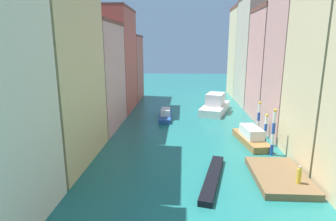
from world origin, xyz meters
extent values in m
plane|color=#1E6B66|center=(0.00, 24.50, 0.00)|extent=(154.00, 154.00, 0.00)
cube|color=#DBB77A|center=(-13.52, 12.45, 8.92)|extent=(6.98, 11.86, 17.84)
cube|color=tan|center=(-13.52, 24.22, 7.07)|extent=(6.98, 11.09, 14.13)
cube|color=brown|center=(-13.52, 24.22, 14.36)|extent=(7.12, 11.31, 0.46)
cube|color=#B25147|center=(-13.52, 35.40, 8.62)|extent=(6.98, 10.78, 17.25)
cube|color=brown|center=(-13.52, 35.40, 17.45)|extent=(7.12, 10.99, 0.41)
cube|color=#B25147|center=(-13.52, 45.37, 6.52)|extent=(6.98, 8.57, 13.05)
cube|color=brown|center=(-13.52, 45.37, 13.27)|extent=(7.12, 8.74, 0.44)
cube|color=tan|center=(13.52, 21.87, 9.64)|extent=(6.98, 7.75, 19.28)
cube|color=tan|center=(13.52, 30.88, 8.24)|extent=(6.98, 9.42, 16.48)
cube|color=brown|center=(13.52, 30.88, 16.78)|extent=(7.12, 9.61, 0.60)
cube|color=#BCB299|center=(13.52, 41.50, 9.91)|extent=(6.98, 10.93, 19.81)
cube|color=beige|center=(13.52, 52.08, 9.60)|extent=(6.98, 9.87, 19.20)
cube|color=brown|center=(13.52, 52.08, 19.57)|extent=(7.12, 10.07, 0.74)
cube|color=brown|center=(7.53, 9.36, 0.29)|extent=(4.39, 7.09, 0.59)
cylinder|color=gold|center=(8.44, 7.61, 1.21)|extent=(0.36, 0.36, 1.25)
sphere|color=tan|center=(8.44, 7.61, 1.97)|extent=(0.26, 0.26, 0.26)
cylinder|color=#1E479E|center=(8.56, 14.90, 0.59)|extent=(0.34, 0.34, 1.19)
cylinder|color=white|center=(8.56, 14.90, 1.78)|extent=(0.34, 0.34, 1.19)
cylinder|color=#1E479E|center=(8.56, 14.90, 2.97)|extent=(0.34, 0.34, 1.19)
cylinder|color=white|center=(8.56, 14.90, 4.16)|extent=(0.34, 0.34, 1.19)
sphere|color=gold|center=(8.56, 14.90, 4.89)|extent=(0.37, 0.37, 0.37)
cylinder|color=#1E479E|center=(8.65, 17.83, 0.44)|extent=(0.33, 0.33, 0.88)
cylinder|color=white|center=(8.65, 17.83, 1.31)|extent=(0.33, 0.33, 0.88)
cylinder|color=#1E479E|center=(8.65, 17.83, 2.19)|extent=(0.33, 0.33, 0.88)
cylinder|color=white|center=(8.65, 17.83, 3.06)|extent=(0.33, 0.33, 0.88)
sphere|color=gold|center=(8.65, 17.83, 3.63)|extent=(0.37, 0.37, 0.37)
cylinder|color=#1E479E|center=(8.62, 20.89, 0.54)|extent=(0.34, 0.34, 1.08)
cylinder|color=white|center=(8.62, 20.89, 1.62)|extent=(0.34, 0.34, 1.08)
cylinder|color=#1E479E|center=(8.62, 20.89, 2.69)|extent=(0.34, 0.34, 1.08)
cylinder|color=white|center=(8.62, 20.89, 3.77)|extent=(0.34, 0.34, 1.08)
sphere|color=gold|center=(8.62, 20.89, 4.44)|extent=(0.37, 0.37, 0.37)
cube|color=white|center=(4.70, 34.20, 0.64)|extent=(6.36, 10.38, 1.28)
cube|color=silver|center=(4.70, 34.20, 2.30)|extent=(3.82, 4.71, 2.03)
cube|color=black|center=(1.72, 8.82, 0.25)|extent=(3.02, 8.69, 0.50)
cube|color=#234C93|center=(-3.68, 29.44, 0.32)|extent=(1.94, 7.17, 0.63)
cube|color=silver|center=(-3.68, 29.44, 1.10)|extent=(1.48, 2.93, 0.94)
cube|color=olive|center=(7.22, 18.47, 0.40)|extent=(3.22, 7.31, 0.79)
cube|color=silver|center=(7.22, 18.47, 1.40)|extent=(2.24, 3.85, 1.21)
camera|label=1|loc=(-0.92, -13.17, 11.40)|focal=29.44mm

